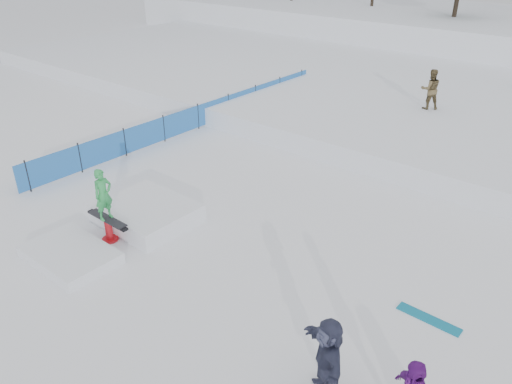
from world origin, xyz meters
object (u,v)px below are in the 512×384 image
Objects in this scene: walker_olive at (430,89)px; spectator_dark at (327,358)px; safety_fence at (198,116)px; jib_rail_feature at (126,222)px.

walker_olive is 15.36m from spectator_dark.
safety_fence is 3.64× the size of jib_rail_feature.
jib_rail_feature is at bearing -58.29° from safety_fence.
walker_olive is 13.96m from jib_rail_feature.
walker_olive is 0.38× the size of jib_rail_feature.
walker_olive reaches higher than jib_rail_feature.
walker_olive is (7.34, 6.46, 1.09)m from safety_fence.
safety_fence is 9.50× the size of walker_olive.
walker_olive is at bearing 77.80° from jib_rail_feature.
safety_fence is at bearing 121.71° from jib_rail_feature.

